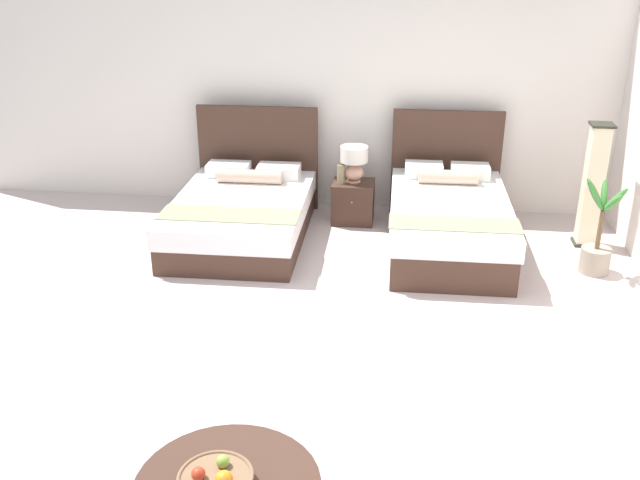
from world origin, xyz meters
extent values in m
cube|color=beige|center=(0.00, 0.00, -0.01)|extent=(9.55, 10.27, 0.02)
cube|color=white|center=(0.00, 3.34, 1.34)|extent=(9.55, 0.12, 2.68)
cube|color=#41291F|center=(-1.08, 2.07, 0.13)|extent=(1.34, 1.98, 0.26)
cube|color=white|center=(-1.08, 2.07, 0.37)|extent=(1.38, 2.02, 0.21)
cube|color=#41291F|center=(-1.09, 3.08, 0.60)|extent=(1.39, 0.08, 1.20)
cube|color=white|center=(-1.38, 2.79, 0.54)|extent=(0.48, 0.31, 0.14)
cube|color=white|center=(-0.80, 2.80, 0.54)|extent=(0.48, 0.31, 0.14)
cylinder|color=beige|center=(-1.08, 2.55, 0.54)|extent=(0.72, 0.16, 0.15)
cube|color=gray|center=(-1.07, 1.57, 0.48)|extent=(1.38, 0.44, 0.01)
cube|color=#41291F|center=(1.08, 2.07, 0.17)|extent=(1.17, 2.04, 0.34)
cube|color=white|center=(1.08, 2.07, 0.44)|extent=(1.21, 2.08, 0.20)
cube|color=#41291F|center=(1.06, 3.12, 0.60)|extent=(1.22, 0.08, 1.21)
cube|color=white|center=(0.82, 2.82, 0.61)|extent=(0.41, 0.31, 0.14)
cube|color=white|center=(1.32, 2.83, 0.61)|extent=(0.41, 0.31, 0.14)
cylinder|color=beige|center=(1.07, 2.59, 0.61)|extent=(0.63, 0.16, 0.15)
cube|color=gray|center=(1.09, 1.42, 0.55)|extent=(1.21, 0.39, 0.01)
cube|color=#41291F|center=(0.05, 2.74, 0.23)|extent=(0.46, 0.39, 0.46)
sphere|color=tan|center=(0.05, 2.53, 0.30)|extent=(0.02, 0.02, 0.02)
cylinder|color=tan|center=(0.05, 2.76, 0.47)|extent=(0.15, 0.15, 0.02)
ellipsoid|color=tan|center=(0.05, 2.76, 0.57)|extent=(0.22, 0.22, 0.17)
cylinder|color=#99844C|center=(0.05, 2.76, 0.68)|extent=(0.02, 0.02, 0.04)
cylinder|color=silver|center=(0.05, 2.76, 0.78)|extent=(0.30, 0.30, 0.17)
cylinder|color=#8F845E|center=(-0.09, 2.70, 0.56)|extent=(0.08, 0.08, 0.20)
torus|color=#8F845E|center=(-0.09, 2.70, 0.67)|extent=(0.08, 0.08, 0.01)
torus|color=#806145|center=(-0.24, -2.07, 0.53)|extent=(0.38, 0.38, 0.02)
sphere|color=orange|center=(-0.18, -2.12, 0.57)|extent=(0.09, 0.09, 0.09)
sphere|color=#80A53D|center=(-0.22, -1.99, 0.56)|extent=(0.07, 0.07, 0.07)
sphere|color=red|center=(-0.32, -2.09, 0.56)|extent=(0.07, 0.07, 0.07)
cube|color=#2A2B22|center=(2.51, 2.39, 0.01)|extent=(0.23, 0.23, 0.03)
cube|color=beige|center=(2.51, 2.39, 0.65)|extent=(0.19, 0.19, 1.23)
cube|color=#2A2B22|center=(2.51, 2.39, 1.27)|extent=(0.23, 0.23, 0.02)
cylinder|color=gray|center=(2.46, 1.71, 0.12)|extent=(0.28, 0.28, 0.25)
cylinder|color=brown|center=(2.46, 1.71, 0.44)|extent=(0.04, 0.04, 0.38)
ellipsoid|color=#3E7D37|center=(2.54, 1.69, 0.75)|extent=(0.22, 0.09, 0.28)
ellipsoid|color=#3E7D37|center=(2.47, 1.80, 0.76)|extent=(0.08, 0.23, 0.29)
ellipsoid|color=#3E7D37|center=(2.38, 1.76, 0.77)|extent=(0.22, 0.17, 0.32)
ellipsoid|color=#3E7D37|center=(2.35, 1.65, 0.79)|extent=(0.26, 0.17, 0.36)
ellipsoid|color=#3E7D37|center=(2.48, 1.55, 0.76)|extent=(0.11, 0.36, 0.32)
camera|label=1|loc=(0.61, -4.74, 2.99)|focal=39.93mm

